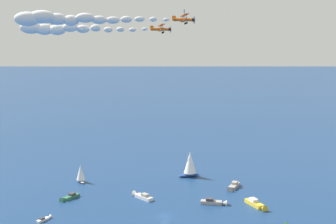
{
  "coord_description": "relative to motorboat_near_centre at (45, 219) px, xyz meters",
  "views": [
    {
      "loc": [
        134.16,
        -43.11,
        57.56
      ],
      "look_at": [
        0.12,
        1.07,
        34.93
      ],
      "focal_mm": 47.82,
      "sensor_mm": 36.0,
      "label": 1
    }
  ],
  "objects": [
    {
      "name": "wingwalker_lead",
      "position": [
        2.04,
        39.1,
        63.0
      ],
      "size": [
        1.5,
        0.26,
        1.53
      ],
      "color": "white"
    },
    {
      "name": "wingwalker_wingman",
      "position": [
        15.87,
        41.9,
        65.52
      ],
      "size": [
        0.93,
        0.24,
        1.77
      ],
      "color": "#1E4CB2"
    },
    {
      "name": "sailboat_outer_ring_a",
      "position": [
        -29.26,
        61.55,
        5.15
      ],
      "size": [
        5.24,
        9.48,
        12.21
      ],
      "color": "#23478C",
      "rests_on": "ground_plane"
    },
    {
      "name": "biplane_lead",
      "position": [
        2.19,
        39.07,
        60.85
      ],
      "size": [
        7.4,
        6.88,
        3.61
      ],
      "color": "orange"
    },
    {
      "name": "motorboat_far_stbd",
      "position": [
        4.19,
        58.25,
        0.3
      ],
      "size": [
        6.54,
        9.3,
        2.7
      ],
      "color": "#9E9993",
      "rests_on": "ground_plane"
    },
    {
      "name": "sailboat_far_port",
      "position": [
        -36.18,
        16.24,
        3.24
      ],
      "size": [
        6.45,
        4.05,
        8.03
      ],
      "color": "#9E9993",
      "rests_on": "ground_plane"
    },
    {
      "name": "biplane_wingman",
      "position": [
        16.02,
        41.87,
        63.34
      ],
      "size": [
        7.4,
        6.88,
        3.61
      ],
      "color": "orange"
    },
    {
      "name": "motorboat_mid_cluster",
      "position": [
        -17.32,
        9.48,
        0.22
      ],
      "size": [
        6.78,
        7.87,
        2.41
      ],
      "color": "#33704C",
      "rests_on": "ground_plane"
    },
    {
      "name": "ground_plane",
      "position": [
        8.84,
        38.04,
        -0.43
      ],
      "size": [
        2000.0,
        2000.0,
        0.0
      ],
      "primitive_type": "plane",
      "color": "navy"
    },
    {
      "name": "smoke_trail_lead",
      "position": [
        -1.55,
        6.12,
        60.77
      ],
      "size": [
        7.42,
        39.61,
        4.45
      ],
      "color": "silver"
    },
    {
      "name": "motorboat_offshore",
      "position": [
        -9.26,
        72.12,
        0.33
      ],
      "size": [
        8.74,
        8.6,
        2.83
      ],
      "color": "#9E9993",
      "rests_on": "ground_plane"
    },
    {
      "name": "motorboat_trailing",
      "position": [
        11.03,
        71.18,
        0.39
      ],
      "size": [
        10.64,
        3.86,
        3.02
      ],
      "color": "gold",
      "rests_on": "ground_plane"
    },
    {
      "name": "motorboat_near_centre",
      "position": [
        0.0,
        0.0,
        0.0
      ],
      "size": [
        4.46,
        5.2,
        1.59
      ],
      "color": "white",
      "rests_on": "ground_plane"
    },
    {
      "name": "motorboat_inshore",
      "position": [
        -10.12,
        35.08,
        0.31
      ],
      "size": [
        9.47,
        6.41,
        2.73
      ],
      "color": "white",
      "rests_on": "ground_plane"
    },
    {
      "name": "smoke_trail_wingman",
      "position": [
        12.28,
        6.14,
        63.17
      ],
      "size": [
        7.0,
        43.86,
        4.68
      ],
      "color": "silver"
    }
  ]
}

